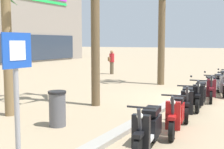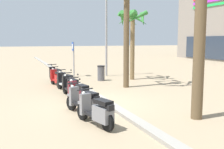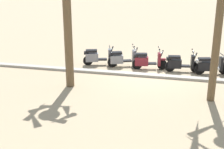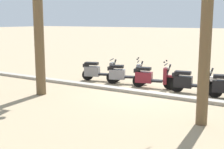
# 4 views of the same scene
# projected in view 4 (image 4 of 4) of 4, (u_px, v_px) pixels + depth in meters

# --- Properties ---
(ground_plane) EXTENTS (200.00, 200.00, 0.00)m
(ground_plane) POSITION_uv_depth(u_px,v_px,m) (147.00, 92.00, 12.01)
(ground_plane) COLOR #9E896B
(curb_strip) EXTENTS (60.00, 0.36, 0.12)m
(curb_strip) POSITION_uv_depth(u_px,v_px,m) (142.00, 92.00, 11.64)
(curb_strip) COLOR gray
(curb_strip) RESTS_ON ground
(scooter_black_far_back) EXTENTS (1.80, 0.60, 1.17)m
(scooter_black_far_back) POSITION_uv_depth(u_px,v_px,m) (190.00, 82.00, 11.67)
(scooter_black_far_back) COLOR black
(scooter_black_far_back) RESTS_ON ground
(scooter_maroon_second_in_line) EXTENTS (1.81, 0.67, 1.17)m
(scooter_maroon_second_in_line) POSITION_uv_depth(u_px,v_px,m) (150.00, 77.00, 12.58)
(scooter_maroon_second_in_line) COLOR black
(scooter_maroon_second_in_line) RESTS_ON ground
(scooter_grey_mid_front) EXTENTS (1.76, 0.86, 1.17)m
(scooter_grey_mid_front) POSITION_uv_depth(u_px,v_px,m) (124.00, 74.00, 13.39)
(scooter_grey_mid_front) COLOR black
(scooter_grey_mid_front) RESTS_ON ground
(scooter_grey_last_in_row) EXTENTS (1.82, 0.78, 1.04)m
(scooter_grey_last_in_row) POSITION_uv_depth(u_px,v_px,m) (98.00, 71.00, 14.07)
(scooter_grey_last_in_row) COLOR black
(scooter_grey_last_in_row) RESTS_ON ground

